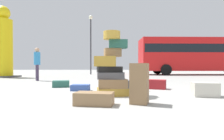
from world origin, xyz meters
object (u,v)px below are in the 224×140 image
object	(u,v)px
suitcase_brown_behind_tower	(139,83)
suitcase_charcoal_upright_blue	(132,86)
suitcase_teal_foreground_near	(61,84)
suitcase_tower	(112,70)
suitcase_cream_white_trunk	(205,89)
suitcase_brown_right_side	(94,99)
parked_bus	(200,54)
lamp_post	(91,35)
suitcase_navy_foreground_far	(80,88)
person_bearded_onlooker	(37,61)
yellow_dummy_statue	(3,45)
suitcase_maroon_left_side	(157,84)

from	to	relation	value
suitcase_brown_behind_tower	suitcase_charcoal_upright_blue	size ratio (longest dim) A/B	1.19
suitcase_brown_behind_tower	suitcase_teal_foreground_near	world-z (taller)	suitcase_brown_behind_tower
suitcase_tower	suitcase_cream_white_trunk	xyz separation A→B (m)	(2.13, -0.20, -0.45)
suitcase_brown_right_side	parked_bus	bearing A→B (deg)	66.16
suitcase_tower	lamp_post	distance (m)	12.63
suitcase_brown_behind_tower	suitcase_tower	bearing A→B (deg)	136.62
suitcase_navy_foreground_far	person_bearded_onlooker	size ratio (longest dim) A/B	0.32
yellow_dummy_statue	parked_bus	bearing A→B (deg)	15.09
suitcase_charcoal_upright_blue	lamp_post	world-z (taller)	lamp_post
suitcase_tower	suitcase_brown_behind_tower	distance (m)	1.13
lamp_post	person_bearded_onlooker	bearing A→B (deg)	-103.29
suitcase_cream_white_trunk	suitcase_maroon_left_side	bearing A→B (deg)	128.06
suitcase_charcoal_upright_blue	suitcase_teal_foreground_near	xyz separation A→B (m)	(-2.26, 1.08, -0.05)
suitcase_navy_foreground_far	person_bearded_onlooker	world-z (taller)	person_bearded_onlooker
suitcase_maroon_left_side	suitcase_teal_foreground_near	size ratio (longest dim) A/B	0.96
person_bearded_onlooker	suitcase_maroon_left_side	bearing A→B (deg)	26.15
suitcase_tower	suitcase_brown_right_side	size ratio (longest dim) A/B	2.25
suitcase_tower	parked_bus	size ratio (longest dim) A/B	0.14
lamp_post	yellow_dummy_statue	bearing A→B (deg)	-138.43
suitcase_maroon_left_side	lamp_post	xyz separation A→B (m)	(-3.23, 10.91, 3.45)
suitcase_brown_right_side	parked_bus	world-z (taller)	parked_bus
suitcase_brown_behind_tower	person_bearded_onlooker	distance (m)	6.91
suitcase_brown_behind_tower	suitcase_brown_right_side	world-z (taller)	suitcase_brown_behind_tower
suitcase_brown_behind_tower	suitcase_charcoal_upright_blue	bearing A→B (deg)	106.86
suitcase_brown_right_side	parked_bus	xyz separation A→B (m)	(8.28, 12.64, 1.72)
suitcase_navy_foreground_far	parked_bus	distance (m)	14.00
yellow_dummy_statue	suitcase_navy_foreground_far	bearing A→B (deg)	-47.29
suitcase_navy_foreground_far	parked_bus	world-z (taller)	parked_bus
person_bearded_onlooker	lamp_post	world-z (taller)	lamp_post
suitcase_maroon_left_side	suitcase_cream_white_trunk	xyz separation A→B (m)	(0.72, -1.42, 0.02)
suitcase_tower	suitcase_charcoal_upright_blue	world-z (taller)	suitcase_tower
suitcase_tower	suitcase_brown_right_side	world-z (taller)	suitcase_tower
suitcase_navy_foreground_far	suitcase_teal_foreground_near	xyz separation A→B (m)	(-0.80, 0.91, 0.02)
suitcase_brown_behind_tower	suitcase_brown_right_side	xyz separation A→B (m)	(-0.82, -0.11, -0.26)
suitcase_tower	suitcase_cream_white_trunk	size ratio (longest dim) A/B	2.89
suitcase_tower	suitcase_maroon_left_side	bearing A→B (deg)	40.98
suitcase_brown_behind_tower	parked_bus	world-z (taller)	parked_bus
suitcase_tower	suitcase_brown_right_side	bearing A→B (deg)	-105.94
suitcase_navy_foreground_far	suitcase_tower	bearing A→B (deg)	-41.01
suitcase_maroon_left_side	person_bearded_onlooker	world-z (taller)	person_bearded_onlooker
person_bearded_onlooker	yellow_dummy_statue	world-z (taller)	yellow_dummy_statue
person_bearded_onlooker	suitcase_charcoal_upright_blue	bearing A→B (deg)	16.85
yellow_dummy_statue	suitcase_tower	bearing A→B (deg)	-46.84
yellow_dummy_statue	suitcase_brown_behind_tower	bearing A→B (deg)	-48.39
suitcase_brown_behind_tower	suitcase_brown_right_side	size ratio (longest dim) A/B	1.10
suitcase_maroon_left_side	person_bearded_onlooker	distance (m)	6.07
suitcase_tower	yellow_dummy_statue	world-z (taller)	yellow_dummy_statue
suitcase_navy_foreground_far	yellow_dummy_statue	xyz separation A→B (m)	(-6.16, 6.67, 2.00)
yellow_dummy_statue	parked_bus	distance (m)	15.54
suitcase_maroon_left_side	lamp_post	distance (m)	11.89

